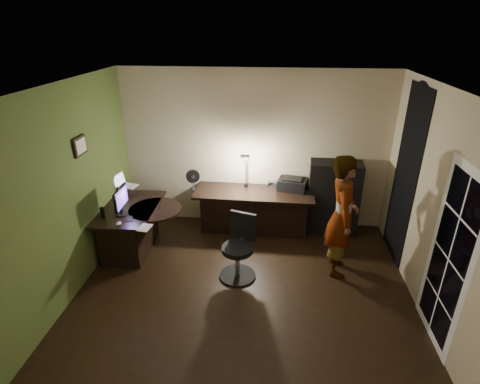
# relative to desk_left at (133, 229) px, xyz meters

# --- Properties ---
(floor) EXTENTS (4.50, 4.00, 0.01)m
(floor) POSITION_rel_desk_left_xyz_m (1.83, -0.86, -0.38)
(floor) COLOR black
(floor) RESTS_ON ground
(ceiling) EXTENTS (4.50, 4.00, 0.01)m
(ceiling) POSITION_rel_desk_left_xyz_m (1.83, -0.86, 2.33)
(ceiling) COLOR silver
(ceiling) RESTS_ON floor
(wall_back) EXTENTS (4.50, 0.01, 2.70)m
(wall_back) POSITION_rel_desk_left_xyz_m (1.83, 1.15, 0.97)
(wall_back) COLOR tan
(wall_back) RESTS_ON floor
(wall_front) EXTENTS (4.50, 0.01, 2.70)m
(wall_front) POSITION_rel_desk_left_xyz_m (1.83, -2.86, 0.97)
(wall_front) COLOR tan
(wall_front) RESTS_ON floor
(wall_left) EXTENTS (0.01, 4.00, 2.70)m
(wall_left) POSITION_rel_desk_left_xyz_m (-0.42, -0.86, 0.97)
(wall_left) COLOR tan
(wall_left) RESTS_ON floor
(wall_right) EXTENTS (0.01, 4.00, 2.70)m
(wall_right) POSITION_rel_desk_left_xyz_m (4.08, -0.86, 0.97)
(wall_right) COLOR tan
(wall_right) RESTS_ON floor
(green_wall_overlay) EXTENTS (0.00, 4.00, 2.70)m
(green_wall_overlay) POSITION_rel_desk_left_xyz_m (-0.41, -0.86, 0.97)
(green_wall_overlay) COLOR #475B27
(green_wall_overlay) RESTS_ON floor
(arched_doorway) EXTENTS (0.01, 0.90, 2.60)m
(arched_doorway) POSITION_rel_desk_left_xyz_m (4.07, 0.29, 0.92)
(arched_doorway) COLOR black
(arched_doorway) RESTS_ON floor
(french_door) EXTENTS (0.02, 0.92, 2.10)m
(french_door) POSITION_rel_desk_left_xyz_m (4.07, -1.41, 0.67)
(french_door) COLOR white
(french_door) RESTS_ON floor
(framed_picture) EXTENTS (0.04, 0.30, 0.25)m
(framed_picture) POSITION_rel_desk_left_xyz_m (-0.39, -0.41, 1.47)
(framed_picture) COLOR black
(framed_picture) RESTS_ON wall_left
(desk_left) EXTENTS (0.84, 1.32, 0.75)m
(desk_left) POSITION_rel_desk_left_xyz_m (0.00, 0.00, 0.00)
(desk_left) COLOR black
(desk_left) RESTS_ON floor
(desk_right) EXTENTS (2.00, 0.74, 0.75)m
(desk_right) POSITION_rel_desk_left_xyz_m (1.86, 0.77, -0.00)
(desk_right) COLOR black
(desk_right) RESTS_ON floor
(cabinet) EXTENTS (0.87, 0.47, 1.26)m
(cabinet) POSITION_rel_desk_left_xyz_m (3.19, 0.92, 0.26)
(cabinet) COLOR black
(cabinet) RESTS_ON floor
(laptop_stand) EXTENTS (0.23, 0.20, 0.09)m
(laptop_stand) POSITION_rel_desk_left_xyz_m (-0.28, 0.59, 0.42)
(laptop_stand) COLOR silver
(laptop_stand) RESTS_ON desk_left
(laptop) EXTENTS (0.36, 0.35, 0.21)m
(laptop) POSITION_rel_desk_left_xyz_m (-0.24, 0.59, 0.57)
(laptop) COLOR silver
(laptop) RESTS_ON laptop_stand
(monitor) EXTENTS (0.11, 0.46, 0.30)m
(monitor) POSITION_rel_desk_left_xyz_m (-0.03, -0.23, 0.53)
(monitor) COLOR black
(monitor) RESTS_ON desk_left
(mouse) EXTENTS (0.07, 0.10, 0.04)m
(mouse) POSITION_rel_desk_left_xyz_m (0.04, -0.53, 0.39)
(mouse) COLOR silver
(mouse) RESTS_ON desk_left
(phone) EXTENTS (0.11, 0.16, 0.01)m
(phone) POSITION_rel_desk_left_xyz_m (0.13, -0.35, 0.38)
(phone) COLOR black
(phone) RESTS_ON desk_left
(pen) EXTENTS (0.05, 0.12, 0.01)m
(pen) POSITION_rel_desk_left_xyz_m (0.45, 0.06, 0.38)
(pen) COLOR black
(pen) RESTS_ON desk_left
(speaker) EXTENTS (0.08, 0.08, 0.16)m
(speaker) POSITION_rel_desk_left_xyz_m (-0.27, -0.34, 0.46)
(speaker) COLOR black
(speaker) RESTS_ON desk_left
(notepad) EXTENTS (0.18, 0.23, 0.01)m
(notepad) POSITION_rel_desk_left_xyz_m (0.44, -0.59, 0.38)
(notepad) COLOR silver
(notepad) RESTS_ON desk_left
(desk_fan) EXTENTS (0.26, 0.20, 0.35)m
(desk_fan) POSITION_rel_desk_left_xyz_m (0.83, 0.79, 0.55)
(desk_fan) COLOR black
(desk_fan) RESTS_ON desk_right
(headphones) EXTENTS (0.20, 0.11, 0.09)m
(headphones) POSITION_rel_desk_left_xyz_m (2.16, 1.08, 0.41)
(headphones) COLOR navy
(headphones) RESTS_ON desk_right
(printer) EXTENTS (0.53, 0.45, 0.21)m
(printer) POSITION_rel_desk_left_xyz_m (2.50, 0.95, 0.47)
(printer) COLOR black
(printer) RESTS_ON desk_right
(desk_lamp) EXTENTS (0.27, 0.36, 0.70)m
(desk_lamp) POSITION_rel_desk_left_xyz_m (1.71, 0.97, 0.72)
(desk_lamp) COLOR black
(desk_lamp) RESTS_ON desk_right
(office_chair) EXTENTS (0.65, 0.65, 0.93)m
(office_chair) POSITION_rel_desk_left_xyz_m (1.72, -0.54, 0.09)
(office_chair) COLOR black
(office_chair) RESTS_ON floor
(person) EXTENTS (0.45, 0.65, 1.78)m
(person) POSITION_rel_desk_left_xyz_m (3.14, -0.23, 0.51)
(person) COLOR #D8A88C
(person) RESTS_ON floor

